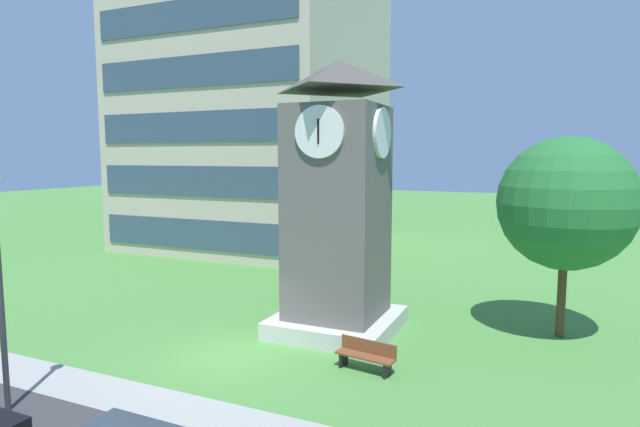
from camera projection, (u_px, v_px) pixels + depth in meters
ground_plane at (229, 356)px, 16.26m from camera, size 160.00×160.00×0.00m
kerb_strip at (152, 403)px, 13.12m from camera, size 120.00×1.60×0.01m
office_building at (257, 41)px, 36.38m from camera, size 15.08×15.03×28.80m
clock_tower at (338, 214)px, 18.15m from camera, size 4.15×4.15×9.55m
park_bench at (366, 355)px, 15.09m from camera, size 1.85×0.76×0.88m
tree_by_building at (566, 204)px, 17.46m from camera, size 4.56×4.56×6.96m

